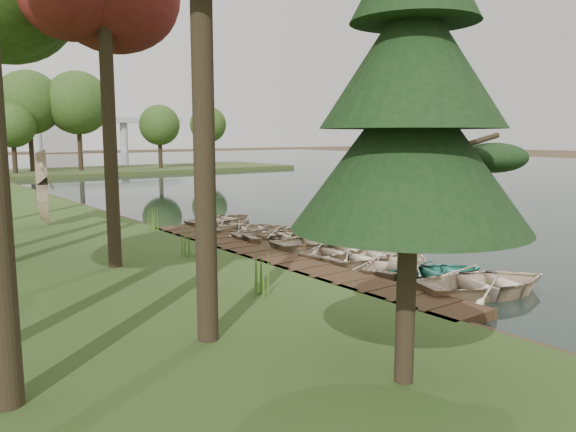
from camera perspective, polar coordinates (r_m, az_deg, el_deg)
ground at (r=20.17m, az=2.06°, el=-4.33°), size 300.00×300.00×0.00m
water at (r=55.36m, az=12.97°, el=3.50°), size 130.00×200.00×0.05m
boardwalk at (r=19.18m, az=-1.64°, el=-4.53°), size 1.60×16.00×0.30m
peninsula at (r=68.47m, az=-19.95°, el=4.25°), size 50.00×14.00×0.45m
far_trees at (r=67.45m, az=-22.94°, el=9.32°), size 45.60×5.60×8.80m
building_a at (r=160.97m, az=-22.38°, el=9.25°), size 10.00×8.00×18.00m
rowboat_0 at (r=16.34m, az=19.44°, el=-6.15°), size 4.66×3.95×0.82m
rowboat_1 at (r=17.53m, az=15.15°, el=-5.32°), size 3.56×3.01×0.63m
rowboat_2 at (r=18.26m, az=11.26°, el=-4.51°), size 4.09×3.49×0.72m
rowboat_3 at (r=19.20m, az=8.19°, el=-3.85°), size 3.42×2.51×0.69m
rowboat_4 at (r=20.01m, az=5.29°, el=-3.31°), size 3.61×2.80×0.69m
rowboat_5 at (r=21.37m, az=3.38°, el=-2.38°), size 4.25×3.28×0.81m
rowboat_6 at (r=22.57m, az=0.33°, el=-1.82°), size 4.38×3.58×0.79m
rowboat_7 at (r=23.23m, az=-1.43°, el=-1.62°), size 3.95×3.19×0.72m
rowboat_8 at (r=24.49m, az=-3.97°, el=-1.15°), size 4.12×3.62×0.71m
rowboat_9 at (r=25.68m, az=-5.69°, el=-0.82°), size 3.65×3.19×0.63m
rowboat_10 at (r=27.15m, az=-6.82°, el=-0.22°), size 3.99×3.13×0.75m
stored_rowboat at (r=27.67m, az=-23.28°, el=-0.19°), size 3.85×3.07×0.71m
pine_tree at (r=9.12m, az=12.50°, el=11.45°), size 3.80×3.80×7.68m
reeds_0 at (r=14.46m, az=-2.81°, el=-5.86°), size 0.60×0.60×1.13m
reeds_1 at (r=19.04m, az=-8.57°, el=-2.63°), size 0.60×0.60×1.05m
reeds_2 at (r=19.54m, az=-10.03°, el=-2.36°), size 0.60×0.60×1.07m
reeds_3 at (r=25.03m, az=-13.64°, el=-0.31°), size 0.60×0.60×0.94m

